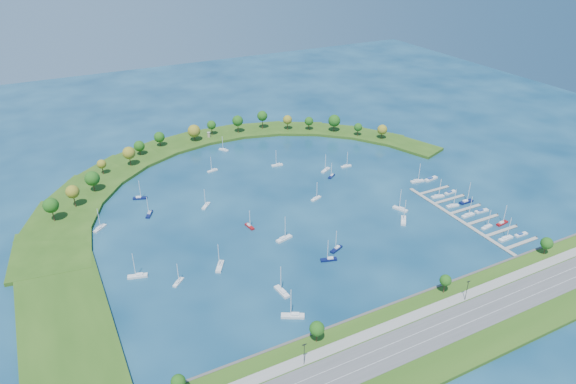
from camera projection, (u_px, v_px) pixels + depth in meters
name	position (u px, v px, depth m)	size (l,w,h in m)	color
ground	(284.00, 203.00, 300.62)	(700.00, 700.00, 0.00)	#082845
south_shoreline	(423.00, 335.00, 203.77)	(420.00, 43.10, 11.60)	#284B14
breakwater	(184.00, 185.00, 319.68)	(286.74, 247.64, 2.00)	#284B14
breakwater_trees	(211.00, 141.00, 358.26)	(239.07, 88.55, 14.70)	#382314
harbor_tower	(209.00, 135.00, 386.19)	(2.60, 2.60, 3.86)	gray
dock_system	(468.00, 216.00, 286.99)	(24.28, 82.00, 1.60)	gray
moored_boat_0	(277.00, 165.00, 346.18)	(7.99, 3.02, 11.46)	silver
moored_boat_1	(282.00, 291.00, 227.93)	(3.64, 9.65, 13.85)	silver
moored_boat_2	(316.00, 198.00, 304.51)	(7.82, 4.71, 11.12)	silver
moored_boat_3	(149.00, 214.00, 288.34)	(5.83, 8.23, 11.93)	#09103D
moored_boat_4	(336.00, 248.00, 257.75)	(8.25, 5.17, 11.77)	#09103D
moored_boat_5	(178.00, 282.00, 234.11)	(6.50, 6.30, 10.40)	silver
moored_boat_6	(284.00, 238.00, 265.87)	(9.68, 4.69, 13.71)	silver
moored_boat_7	(332.00, 176.00, 331.26)	(6.90, 5.50, 10.27)	#09103D
moored_boat_8	(293.00, 315.00, 214.01)	(9.98, 7.18, 14.51)	silver
moored_boat_9	(100.00, 228.00, 274.94)	(7.89, 7.38, 12.42)	silver
moored_boat_10	(206.00, 205.00, 296.80)	(7.01, 7.47, 11.78)	silver
moored_boat_11	(220.00, 266.00, 244.78)	(7.01, 9.29, 13.64)	silver
moored_boat_12	(329.00, 259.00, 249.79)	(8.45, 4.50, 11.97)	#09103D
moored_boat_13	(212.00, 170.00, 338.55)	(7.51, 3.43, 10.66)	silver
moored_boat_14	(224.00, 149.00, 369.22)	(5.91, 7.33, 10.95)	silver
moored_boat_15	(140.00, 198.00, 305.03)	(8.56, 5.14, 12.18)	#09103D
moored_boat_16	(403.00, 220.00, 282.21)	(8.16, 9.13, 14.11)	silver
moored_boat_17	(326.00, 170.00, 339.18)	(8.56, 6.25, 12.49)	silver
moored_boat_18	(346.00, 166.00, 344.59)	(7.49, 2.25, 10.95)	silver
moored_boat_19	(138.00, 275.00, 238.07)	(9.44, 4.87, 13.36)	silver
moored_boat_20	(249.00, 226.00, 276.91)	(3.03, 7.45, 10.64)	maroon
moored_boat_21	(400.00, 209.00, 293.29)	(5.77, 9.15, 13.06)	silver
docked_boat_0	(506.00, 238.00, 266.04)	(9.03, 2.86, 13.14)	silver
docked_boat_1	(521.00, 234.00, 269.77)	(7.88, 2.46, 1.59)	silver
docked_boat_2	(487.00, 226.00, 276.24)	(7.72, 3.05, 11.05)	silver
docked_boat_3	(502.00, 223.00, 279.66)	(8.14, 3.19, 11.65)	maroon
docked_boat_4	(468.00, 215.00, 287.12)	(8.52, 2.68, 12.41)	silver
docked_boat_5	(481.00, 211.00, 291.51)	(8.77, 3.11, 1.76)	silver
docked_boat_6	(453.00, 205.00, 296.76)	(7.94, 3.36, 11.31)	silver
docked_boat_7	(466.00, 201.00, 300.86)	(9.13, 2.65, 13.39)	#09103D
docked_boat_8	(438.00, 196.00, 306.65)	(8.52, 3.54, 12.15)	silver
docked_boat_9	(450.00, 192.00, 311.39)	(8.45, 3.02, 1.69)	silver
docked_boat_10	(417.00, 181.00, 324.63)	(9.07, 3.88, 12.92)	silver
docked_boat_11	(431.00, 179.00, 327.49)	(10.25, 4.15, 2.03)	silver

